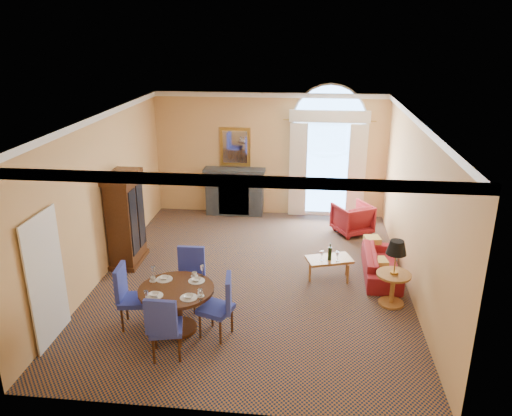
# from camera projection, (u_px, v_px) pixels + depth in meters

# --- Properties ---
(ground) EXTENTS (7.50, 7.50, 0.00)m
(ground) POSITION_uv_depth(u_px,v_px,m) (253.00, 277.00, 10.01)
(ground) COLOR #121F39
(ground) RESTS_ON ground
(room_envelope) EXTENTS (6.04, 7.52, 3.45)m
(room_envelope) POSITION_uv_depth(u_px,v_px,m) (256.00, 147.00, 9.79)
(room_envelope) COLOR #DEAC6A
(room_envelope) RESTS_ON ground
(armoire) EXTENTS (0.57, 1.00, 1.97)m
(armoire) POSITION_uv_depth(u_px,v_px,m) (126.00, 220.00, 10.36)
(armoire) COLOR #341A0B
(armoire) RESTS_ON ground
(dining_table) EXTENTS (1.23, 1.23, 0.97)m
(dining_table) POSITION_uv_depth(u_px,v_px,m) (177.00, 299.00, 8.09)
(dining_table) COLOR #341A0B
(dining_table) RESTS_ON ground
(dining_chair_north) EXTENTS (0.58, 0.58, 1.08)m
(dining_chair_north) POSITION_uv_depth(u_px,v_px,m) (190.00, 273.00, 8.86)
(dining_chair_north) COLOR #263299
(dining_chair_north) RESTS_ON ground
(dining_chair_south) EXTENTS (0.58, 0.58, 1.08)m
(dining_chair_south) POSITION_uv_depth(u_px,v_px,m) (164.00, 324.00, 7.33)
(dining_chair_south) COLOR #263299
(dining_chair_south) RESTS_ON ground
(dining_chair_east) EXTENTS (0.62, 0.62, 1.08)m
(dining_chair_east) POSITION_uv_depth(u_px,v_px,m) (222.00, 302.00, 7.91)
(dining_chair_east) COLOR #263299
(dining_chair_east) RESTS_ON ground
(dining_chair_west) EXTENTS (0.55, 0.55, 1.08)m
(dining_chair_west) POSITION_uv_depth(u_px,v_px,m) (128.00, 292.00, 8.21)
(dining_chair_west) COLOR #263299
(dining_chair_west) RESTS_ON ground
(sofa) EXTENTS (0.73, 1.75, 0.51)m
(sofa) POSITION_uv_depth(u_px,v_px,m) (381.00, 264.00, 10.00)
(sofa) COLOR maroon
(sofa) RESTS_ON ground
(armchair) EXTENTS (1.09, 1.10, 0.75)m
(armchair) POSITION_uv_depth(u_px,v_px,m) (352.00, 219.00, 12.06)
(armchair) COLOR maroon
(armchair) RESTS_ON ground
(coffee_table) EXTENTS (0.98, 0.73, 0.79)m
(coffee_table) POSITION_uv_depth(u_px,v_px,m) (329.00, 260.00, 9.82)
(coffee_table) COLOR #A56A31
(coffee_table) RESTS_ON ground
(side_table) EXTENTS (0.61, 0.61, 1.22)m
(side_table) POSITION_uv_depth(u_px,v_px,m) (395.00, 265.00, 8.78)
(side_table) COLOR #A56A31
(side_table) RESTS_ON ground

